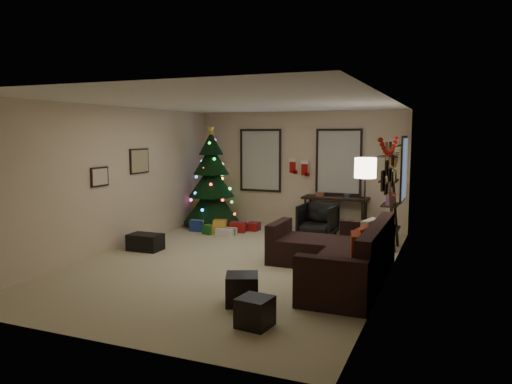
{
  "coord_description": "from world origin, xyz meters",
  "views": [
    {
      "loc": [
        3.39,
        -7.45,
        2.2
      ],
      "look_at": [
        0.1,
        0.6,
        1.15
      ],
      "focal_mm": 34.26,
      "sensor_mm": 36.0,
      "label": 1
    }
  ],
  "objects_px": {
    "desk": "(335,201)",
    "bookshelf": "(391,198)",
    "christmas_tree": "(211,184)",
    "sofa": "(341,258)",
    "desk_chair": "(318,220)"
  },
  "relations": [
    {
      "from": "desk",
      "to": "bookshelf",
      "type": "bearing_deg",
      "value": -42.68
    },
    {
      "from": "christmas_tree",
      "to": "bookshelf",
      "type": "bearing_deg",
      "value": -9.89
    },
    {
      "from": "christmas_tree",
      "to": "bookshelf",
      "type": "xyz_separation_m",
      "value": [
        4.19,
        -0.73,
        -0.02
      ]
    },
    {
      "from": "christmas_tree",
      "to": "sofa",
      "type": "height_order",
      "value": "christmas_tree"
    },
    {
      "from": "christmas_tree",
      "to": "desk_chair",
      "type": "bearing_deg",
      "value": -2.98
    },
    {
      "from": "christmas_tree",
      "to": "desk_chair",
      "type": "height_order",
      "value": "christmas_tree"
    },
    {
      "from": "desk",
      "to": "desk_chair",
      "type": "distance_m",
      "value": 0.77
    },
    {
      "from": "sofa",
      "to": "desk_chair",
      "type": "xyz_separation_m",
      "value": [
        -1.1,
        2.74,
        0.06
      ]
    },
    {
      "from": "christmas_tree",
      "to": "sofa",
      "type": "xyz_separation_m",
      "value": [
        3.72,
        -2.87,
        -0.71
      ]
    },
    {
      "from": "desk",
      "to": "bookshelf",
      "type": "relative_size",
      "value": 0.71
    },
    {
      "from": "desk_chair",
      "to": "bookshelf",
      "type": "bearing_deg",
      "value": -17.45
    },
    {
      "from": "sofa",
      "to": "bookshelf",
      "type": "relative_size",
      "value": 1.4
    },
    {
      "from": "sofa",
      "to": "desk_chair",
      "type": "bearing_deg",
      "value": 111.98
    },
    {
      "from": "christmas_tree",
      "to": "bookshelf",
      "type": "height_order",
      "value": "christmas_tree"
    },
    {
      "from": "christmas_tree",
      "to": "desk",
      "type": "xyz_separation_m",
      "value": [
        2.84,
        0.51,
        -0.31
      ]
    }
  ]
}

